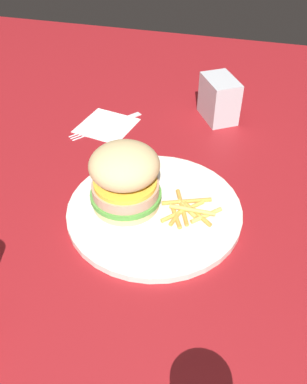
{
  "coord_description": "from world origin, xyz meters",
  "views": [
    {
      "loc": [
        0.12,
        -0.48,
        0.48
      ],
      "look_at": [
        -0.0,
        0.0,
        0.04
      ],
      "focal_mm": 38.8,
      "sensor_mm": 36.0,
      "label": 1
    }
  ],
  "objects_px": {
    "napkin": "(107,125)",
    "napkin_dispenser": "(219,99)",
    "sandwich": "(124,178)",
    "fries_pile": "(188,211)",
    "fork": "(106,125)",
    "plate": "(154,208)"
  },
  "relations": [
    {
      "from": "plate",
      "to": "napkin_dispenser",
      "type": "relative_size",
      "value": 3.15
    },
    {
      "from": "napkin_dispenser",
      "to": "sandwich",
      "type": "bearing_deg",
      "value": -49.73
    },
    {
      "from": "napkin_dispenser",
      "to": "napkin",
      "type": "bearing_deg",
      "value": -99.28
    },
    {
      "from": "fries_pile",
      "to": "napkin",
      "type": "distance_m",
      "value": 0.32
    },
    {
      "from": "fries_pile",
      "to": "napkin",
      "type": "relative_size",
      "value": 0.91
    },
    {
      "from": "plate",
      "to": "sandwich",
      "type": "height_order",
      "value": "sandwich"
    },
    {
      "from": "plate",
      "to": "fork",
      "type": "height_order",
      "value": "plate"
    },
    {
      "from": "napkin",
      "to": "napkin_dispenser",
      "type": "height_order",
      "value": "napkin_dispenser"
    },
    {
      "from": "sandwich",
      "to": "fork",
      "type": "height_order",
      "value": "sandwich"
    },
    {
      "from": "sandwich",
      "to": "fork",
      "type": "distance_m",
      "value": 0.27
    },
    {
      "from": "sandwich",
      "to": "fries_pile",
      "type": "height_order",
      "value": "sandwich"
    },
    {
      "from": "plate",
      "to": "sandwich",
      "type": "distance_m",
      "value": 0.08
    },
    {
      "from": "sandwich",
      "to": "fries_pile",
      "type": "bearing_deg",
      "value": 2.78
    },
    {
      "from": "napkin",
      "to": "plate",
      "type": "bearing_deg",
      "value": -54.54
    },
    {
      "from": "sandwich",
      "to": "napkin",
      "type": "xyz_separation_m",
      "value": [
        -0.12,
        0.24,
        -0.07
      ]
    },
    {
      "from": "napkin",
      "to": "napkin_dispenser",
      "type": "xyz_separation_m",
      "value": [
        0.23,
        0.09,
        0.04
      ]
    },
    {
      "from": "fork",
      "to": "plate",
      "type": "bearing_deg",
      "value": -54.23
    },
    {
      "from": "plate",
      "to": "napkin",
      "type": "distance_m",
      "value": 0.28
    },
    {
      "from": "sandwich",
      "to": "fork",
      "type": "bearing_deg",
      "value": 116.82
    },
    {
      "from": "fries_pile",
      "to": "fork",
      "type": "relative_size",
      "value": 0.7
    },
    {
      "from": "sandwich",
      "to": "fries_pile",
      "type": "xyz_separation_m",
      "value": [
        0.1,
        0.01,
        -0.05
      ]
    },
    {
      "from": "plate",
      "to": "napkin",
      "type": "xyz_separation_m",
      "value": [
        -0.16,
        0.23,
        -0.01
      ]
    }
  ]
}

